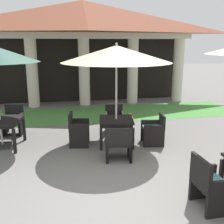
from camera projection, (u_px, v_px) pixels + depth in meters
ground_plane at (129, 198)px, 4.85m from camera, size 60.00×60.00×0.00m
background_pavilion at (83, 27)px, 11.50m from camera, size 10.01×2.90×4.41m
lawn_strip at (90, 114)px, 10.56m from camera, size 11.81×2.59×0.01m
patio_chair_near_foreground_west at (209, 185)px, 4.47m from camera, size 0.50×0.62×0.90m
patio_table_mid_left at (116, 122)px, 7.28m from camera, size 1.02×1.02×0.72m
patio_umbrella_mid_left at (116, 55)px, 6.84m from camera, size 2.82×2.82×2.69m
patio_chair_mid_left_west at (78, 130)px, 7.29m from camera, size 0.59×0.65×0.88m
patio_chair_mid_left_east at (154, 130)px, 7.37m from camera, size 0.64×0.65×0.83m
patio_chair_mid_left_north at (114, 120)px, 8.32m from camera, size 0.64×0.63×0.85m
patio_chair_mid_left_south at (119, 143)px, 6.34m from camera, size 0.69×0.64×0.84m
patio_table_mid_right at (0, 123)px, 7.09m from camera, size 1.14×1.14×0.75m
patio_chair_mid_right_north at (13, 121)px, 8.18m from camera, size 0.64×0.63×0.88m
terracotta_urn at (130, 120)px, 9.19m from camera, size 0.27×0.27×0.40m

